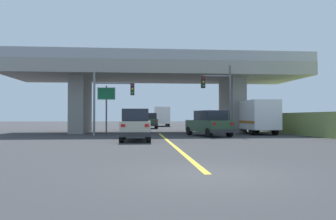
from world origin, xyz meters
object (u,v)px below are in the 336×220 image
Objects in this scene: suv_crossing at (209,123)px; traffic_signal_farside at (109,96)px; box_truck at (256,116)px; traffic_signal_nearside at (221,93)px; sedan_oncoming at (150,121)px; semi_truck_distant at (162,116)px; suv_lead at (135,125)px; highway_sign at (106,99)px.

traffic_signal_farside reaches higher than suv_crossing.
traffic_signal_nearside is at bearing -143.02° from box_truck.
box_truck is (4.88, 3.06, 0.55)m from suv_crossing.
box_truck reaches higher than suv_crossing.
traffic_signal_nearside is (5.08, -17.70, 2.45)m from sedan_oncoming.
semi_truck_distant is (6.08, 27.22, -1.55)m from traffic_signal_farside.
traffic_signal_farside is at bearing 111.41° from suv_lead.
box_truck is 17.29m from sedan_oncoming.
suv_crossing is 8.32m from traffic_signal_farside.
sedan_oncoming is 18.58m from traffic_signal_nearside.
traffic_signal_farside is 0.79× the size of semi_truck_distant.
semi_truck_distant is at bearing 77.24° from suv_crossing.
box_truck is at bearing 35.56° from suv_lead.
traffic_signal_nearside reaches higher than suv_lead.
suv_lead is 0.80× the size of traffic_signal_nearside.
suv_lead is at bearing -72.88° from highway_sign.
suv_lead is at bearing -144.44° from box_truck.
suv_crossing is 18.27m from sedan_oncoming.
highway_sign is (-0.49, 3.12, -0.00)m from traffic_signal_farside.
suv_crossing is at bearing -173.99° from traffic_signal_nearside.
semi_truck_distant reaches higher than sedan_oncoming.
box_truck is at bearing -58.58° from sedan_oncoming.
highway_sign is 0.66× the size of semi_truck_distant.
suv_lead is 0.69× the size of semi_truck_distant.
suv_crossing is at bearing -86.21° from semi_truck_distant.
traffic_signal_farside is (-3.83, -16.73, 2.16)m from sedan_oncoming.
suv_crossing is 0.96× the size of traffic_signal_farside.
traffic_signal_nearside is (6.71, 4.65, 2.45)m from suv_lead.
highway_sign reaches higher than suv_lead.
suv_crossing is 0.75× the size of semi_truck_distant.
sedan_oncoming is at bearing -102.11° from semi_truck_distant.
traffic_signal_nearside reaches higher than suv_crossing.
sedan_oncoming is (1.63, 22.35, 0.00)m from suv_lead.
box_truck is 1.42× the size of sedan_oncoming.
box_truck is at bearing -75.01° from semi_truck_distant.
sedan_oncoming is (-9.01, 14.74, -0.55)m from box_truck.
highway_sign is (-13.33, 1.13, 1.61)m from box_truck.
traffic_signal_farside is (-7.96, 1.07, 2.16)m from suv_crossing.
highway_sign reaches higher than sedan_oncoming.
box_truck is at bearing 15.49° from suv_crossing.
box_truck is at bearing 36.98° from traffic_signal_nearside.
highway_sign is at bearing 107.12° from suv_lead.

